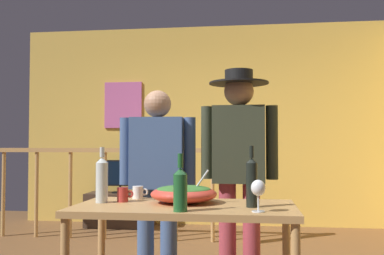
% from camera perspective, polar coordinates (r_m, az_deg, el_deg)
% --- Properties ---
extents(back_wall, '(5.18, 0.10, 2.77)m').
position_cam_1_polar(back_wall, '(6.25, 1.59, 0.34)').
color(back_wall, gold).
rests_on(back_wall, ground_plane).
extents(framed_picture, '(0.54, 0.03, 0.66)m').
position_cam_1_polar(framed_picture, '(6.44, -8.81, 2.86)').
color(framed_picture, '#BF5D9C').
extents(stair_railing, '(3.06, 0.10, 1.12)m').
position_cam_1_polar(stair_railing, '(5.21, -4.22, -6.97)').
color(stair_railing, '#B2844C').
rests_on(stair_railing, ground_plane).
extents(tv_console, '(0.90, 0.40, 0.45)m').
position_cam_1_polar(tv_console, '(6.18, -9.19, -10.37)').
color(tv_console, '#38281E').
rests_on(tv_console, ground_plane).
extents(flat_screen_tv, '(0.60, 0.12, 0.45)m').
position_cam_1_polar(flat_screen_tv, '(6.10, -9.25, -5.86)').
color(flat_screen_tv, black).
rests_on(flat_screen_tv, tv_console).
extents(serving_table, '(1.34, 0.70, 0.74)m').
position_cam_1_polar(serving_table, '(2.76, -0.94, -11.51)').
color(serving_table, '#B2844C').
rests_on(serving_table, ground_plane).
extents(salad_bowl, '(0.42, 0.42, 0.21)m').
position_cam_1_polar(salad_bowl, '(2.84, -1.06, -8.40)').
color(salad_bowl, '#CC3D2D').
rests_on(salad_bowl, serving_table).
extents(wine_glass, '(0.08, 0.08, 0.18)m').
position_cam_1_polar(wine_glass, '(2.48, 8.49, -7.83)').
color(wine_glass, silver).
rests_on(wine_glass, serving_table).
extents(wine_bottle_clear, '(0.08, 0.08, 0.35)m').
position_cam_1_polar(wine_bottle_clear, '(2.90, -11.48, -6.49)').
color(wine_bottle_clear, silver).
rests_on(wine_bottle_clear, serving_table).
extents(wine_bottle_dark, '(0.07, 0.07, 0.36)m').
position_cam_1_polar(wine_bottle_dark, '(2.66, 7.66, -6.87)').
color(wine_bottle_dark, black).
rests_on(wine_bottle_dark, serving_table).
extents(wine_bottle_green, '(0.08, 0.08, 0.32)m').
position_cam_1_polar(wine_bottle_green, '(2.48, -1.51, -7.80)').
color(wine_bottle_green, '#1E5628').
rests_on(wine_bottle_green, serving_table).
extents(mug_red, '(0.11, 0.07, 0.09)m').
position_cam_1_polar(mug_red, '(2.92, -8.83, -8.49)').
color(mug_red, '#B7332D').
rests_on(mug_red, serving_table).
extents(mug_white, '(0.11, 0.07, 0.08)m').
position_cam_1_polar(mug_white, '(3.08, -6.91, -8.26)').
color(mug_white, white).
rests_on(mug_white, serving_table).
extents(person_standing_left, '(0.59, 0.23, 1.53)m').
position_cam_1_polar(person_standing_left, '(3.46, -4.47, -5.66)').
color(person_standing_left, '#3D5684').
rests_on(person_standing_left, ground_plane).
extents(person_standing_right, '(0.58, 0.45, 1.68)m').
position_cam_1_polar(person_standing_right, '(3.38, 6.06, -3.96)').
color(person_standing_right, '#9E3842').
rests_on(person_standing_right, ground_plane).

